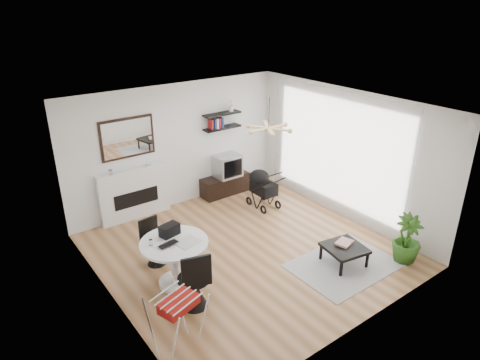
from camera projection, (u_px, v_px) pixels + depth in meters
floor at (247, 250)px, 7.92m from camera, size 5.00×5.00×0.00m
ceiling at (248, 107)px, 6.84m from camera, size 5.00×5.00×0.00m
wall_back at (177, 146)px, 9.22m from camera, size 5.00×0.00×5.00m
wall_left at (107, 227)px, 6.01m from camera, size 0.00×5.00×5.00m
wall_right at (344, 154)px, 8.74m from camera, size 0.00×5.00×5.00m
sheer_curtain at (334, 153)px, 8.84m from camera, size 0.04×3.60×2.60m
fireplace at (134, 188)px, 8.83m from camera, size 1.50×0.17×2.16m
shelf_lower at (222, 128)px, 9.62m from camera, size 0.90×0.25×0.04m
shelf_upper at (222, 114)px, 9.50m from camera, size 0.90×0.25×0.04m
pendant_lamp at (269, 128)px, 7.66m from camera, size 0.90×0.90×0.10m
tv_console at (225, 185)px, 10.11m from camera, size 1.19×0.42×0.45m
crt_tv at (227, 165)px, 9.94m from camera, size 0.59×0.51×0.51m
dining_table at (175, 256)px, 6.80m from camera, size 1.08×1.08×0.79m
laptop at (170, 246)px, 6.57m from camera, size 0.36×0.26×0.03m
black_bag at (169, 230)px, 6.85m from camera, size 0.34×0.25×0.19m
newspaper at (187, 242)px, 6.69m from camera, size 0.42×0.37×0.01m
drinking_glass at (151, 242)px, 6.59m from camera, size 0.06×0.06×0.10m
chair_far at (155, 250)px, 7.44m from camera, size 0.40×0.42×0.84m
chair_near at (194, 289)px, 6.37m from camera, size 0.52×0.53×1.01m
drying_rack at (178, 322)px, 5.54m from camera, size 0.71×0.68×0.86m
stroller at (262, 189)px, 9.46m from camera, size 0.47×0.77×0.92m
rug at (344, 265)px, 7.48m from camera, size 1.81×1.31×0.01m
coffee_table at (345, 248)px, 7.41m from camera, size 0.76×0.76×0.34m
magazines at (344, 243)px, 7.47m from camera, size 0.35×0.30×0.04m
potted_plant at (407, 239)px, 7.45m from camera, size 0.62×0.62×0.89m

